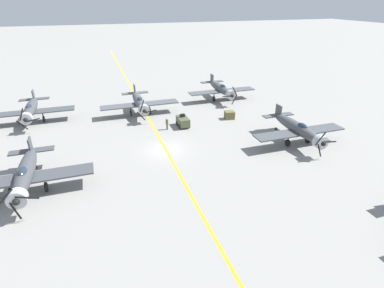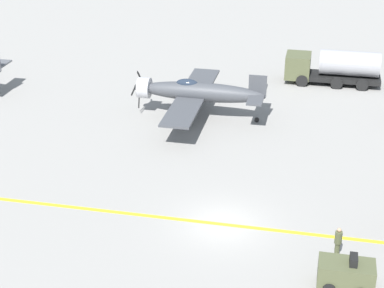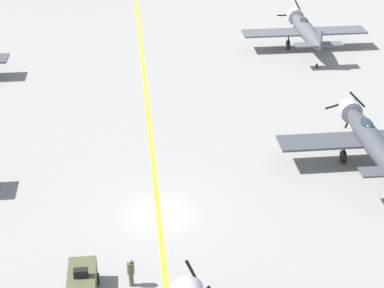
{
  "view_description": "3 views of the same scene",
  "coord_description": "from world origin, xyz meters",
  "px_view_note": "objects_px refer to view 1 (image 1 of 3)",
  "views": [
    {
      "loc": [
        7.17,
        31.68,
        16.64
      ],
      "look_at": [
        -1.79,
        4.79,
        2.76
      ],
      "focal_mm": 28.0,
      "sensor_mm": 36.0,
      "label": 1
    },
    {
      "loc": [
        -29.36,
        -4.49,
        18.98
      ],
      "look_at": [
        3.29,
        2.43,
        3.09
      ],
      "focal_mm": 60.0,
      "sensor_mm": 36.0,
      "label": 2
    },
    {
      "loc": [
        -1.31,
        -31.44,
        22.33
      ],
      "look_at": [
        2.26,
        2.24,
        3.46
      ],
      "focal_mm": 60.0,
      "sensor_mm": 36.0,
      "label": 3
    }
  ],
  "objects_px": {
    "airplane_near_right": "(31,109)",
    "ground_crew_walking": "(167,123)",
    "airplane_mid_right": "(25,174)",
    "supply_crate_by_tanker": "(229,115)",
    "tow_tractor": "(183,121)",
    "airplane_near_center": "(139,102)",
    "airplane_near_left": "(221,89)",
    "airplane_mid_left": "(298,129)"
  },
  "relations": [
    {
      "from": "airplane_near_right",
      "to": "ground_crew_walking",
      "type": "distance_m",
      "value": 20.31
    },
    {
      "from": "airplane_mid_right",
      "to": "supply_crate_by_tanker",
      "type": "bearing_deg",
      "value": -158.79
    },
    {
      "from": "airplane_near_right",
      "to": "airplane_mid_right",
      "type": "height_order",
      "value": "airplane_near_right"
    },
    {
      "from": "airplane_near_right",
      "to": "tow_tractor",
      "type": "xyz_separation_m",
      "value": [
        -20.62,
        8.56,
        -1.22
      ]
    },
    {
      "from": "airplane_near_center",
      "to": "airplane_near_left",
      "type": "xyz_separation_m",
      "value": [
        -15.11,
        -2.84,
        0.0
      ]
    },
    {
      "from": "ground_crew_walking",
      "to": "tow_tractor",
      "type": "bearing_deg",
      "value": -170.67
    },
    {
      "from": "airplane_mid_right",
      "to": "ground_crew_walking",
      "type": "relative_size",
      "value": 7.15
    },
    {
      "from": "airplane_near_left",
      "to": "supply_crate_by_tanker",
      "type": "relative_size",
      "value": 8.48
    },
    {
      "from": "ground_crew_walking",
      "to": "supply_crate_by_tanker",
      "type": "xyz_separation_m",
      "value": [
        -10.03,
        -1.07,
        -0.33
      ]
    },
    {
      "from": "airplane_near_left",
      "to": "airplane_mid_right",
      "type": "relative_size",
      "value": 1.0
    },
    {
      "from": "airplane_near_left",
      "to": "ground_crew_walking",
      "type": "relative_size",
      "value": 7.15
    },
    {
      "from": "airplane_near_right",
      "to": "tow_tractor",
      "type": "distance_m",
      "value": 22.36
    },
    {
      "from": "airplane_near_left",
      "to": "ground_crew_walking",
      "type": "distance_m",
      "value": 16.2
    },
    {
      "from": "airplane_mid_left",
      "to": "supply_crate_by_tanker",
      "type": "bearing_deg",
      "value": -65.83
    },
    {
      "from": "airplane_mid_left",
      "to": "tow_tractor",
      "type": "relative_size",
      "value": 4.62
    },
    {
      "from": "airplane_mid_right",
      "to": "airplane_mid_left",
      "type": "bearing_deg",
      "value": 179.22
    },
    {
      "from": "airplane_near_center",
      "to": "airplane_mid_left",
      "type": "bearing_deg",
      "value": 139.66
    },
    {
      "from": "airplane_near_center",
      "to": "airplane_near_right",
      "type": "relative_size",
      "value": 1.0
    },
    {
      "from": "tow_tractor",
      "to": "airplane_near_left",
      "type": "bearing_deg",
      "value": -136.01
    },
    {
      "from": "airplane_mid_left",
      "to": "tow_tractor",
      "type": "distance_m",
      "value": 15.58
    },
    {
      "from": "airplane_mid_left",
      "to": "airplane_mid_right",
      "type": "distance_m",
      "value": 30.5
    },
    {
      "from": "ground_crew_walking",
      "to": "airplane_mid_right",
      "type": "bearing_deg",
      "value": 33.1
    },
    {
      "from": "airplane_mid_right",
      "to": "supply_crate_by_tanker",
      "type": "xyz_separation_m",
      "value": [
        -26.11,
        -11.55,
        -1.42
      ]
    },
    {
      "from": "airplane_near_center",
      "to": "tow_tractor",
      "type": "height_order",
      "value": "airplane_near_center"
    },
    {
      "from": "airplane_mid_left",
      "to": "airplane_near_center",
      "type": "bearing_deg",
      "value": -43.09
    },
    {
      "from": "airplane_mid_left",
      "to": "supply_crate_by_tanker",
      "type": "height_order",
      "value": "airplane_mid_left"
    },
    {
      "from": "airplane_near_right",
      "to": "airplane_near_center",
      "type": "bearing_deg",
      "value": -177.54
    },
    {
      "from": "supply_crate_by_tanker",
      "to": "airplane_near_left",
      "type": "bearing_deg",
      "value": -105.45
    },
    {
      "from": "airplane_near_center",
      "to": "ground_crew_walking",
      "type": "relative_size",
      "value": 7.15
    },
    {
      "from": "airplane_near_right",
      "to": "airplane_mid_left",
      "type": "relative_size",
      "value": 1.0
    },
    {
      "from": "airplane_near_center",
      "to": "supply_crate_by_tanker",
      "type": "bearing_deg",
      "value": 157.95
    },
    {
      "from": "airplane_mid_right",
      "to": "tow_tractor",
      "type": "bearing_deg",
      "value": -152.19
    },
    {
      "from": "airplane_near_right",
      "to": "tow_tractor",
      "type": "bearing_deg",
      "value": 165.84
    },
    {
      "from": "tow_tractor",
      "to": "airplane_near_center",
      "type": "bearing_deg",
      "value": -54.32
    },
    {
      "from": "airplane_mid_left",
      "to": "airplane_near_left",
      "type": "bearing_deg",
      "value": -82.94
    },
    {
      "from": "airplane_near_center",
      "to": "airplane_near_left",
      "type": "height_order",
      "value": "airplane_near_center"
    },
    {
      "from": "supply_crate_by_tanker",
      "to": "airplane_near_right",
      "type": "bearing_deg",
      "value": -15.62
    },
    {
      "from": "supply_crate_by_tanker",
      "to": "ground_crew_walking",
      "type": "bearing_deg",
      "value": 6.06
    },
    {
      "from": "airplane_near_left",
      "to": "ground_crew_walking",
      "type": "bearing_deg",
      "value": 38.41
    },
    {
      "from": "airplane_near_center",
      "to": "supply_crate_by_tanker",
      "type": "relative_size",
      "value": 8.48
    },
    {
      "from": "airplane_mid_left",
      "to": "tow_tractor",
      "type": "bearing_deg",
      "value": -37.86
    },
    {
      "from": "airplane_near_left",
      "to": "airplane_near_right",
      "type": "height_order",
      "value": "airplane_near_right"
    }
  ]
}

